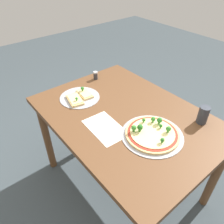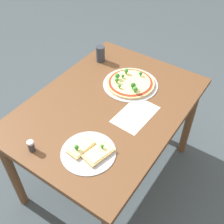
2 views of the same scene
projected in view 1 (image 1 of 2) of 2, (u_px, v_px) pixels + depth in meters
The scene contains 7 objects.
ground_plane at pixel (123, 182), 1.93m from camera, with size 8.00×8.00×0.00m, color #3D474C.
dining_table at pixel (125, 125), 1.52m from camera, with size 1.23×0.89×0.76m.
pizza_tray_whole at pixel (152, 133), 1.30m from camera, with size 0.37×0.37×0.07m.
pizza_tray_slice at pixel (79, 97), 1.61m from camera, with size 0.30×0.30×0.06m.
drinking_cup at pixel (203, 115), 1.36m from camera, with size 0.06×0.06×0.12m, color #2D333D.
condiment_shaker at pixel (96, 75), 1.82m from camera, with size 0.04×0.04×0.07m.
paper_menu at pixel (105, 128), 1.36m from camera, with size 0.29×0.18×0.00m, color silver.
Camera 1 is at (0.83, -0.80, 1.67)m, focal length 35.00 mm.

